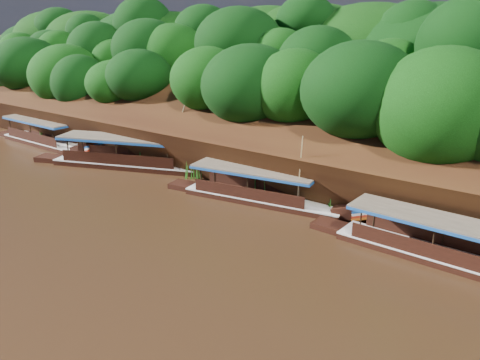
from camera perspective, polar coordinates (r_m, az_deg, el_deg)
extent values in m
plane|color=black|center=(28.01, -9.07, -7.21)|extent=(160.00, 160.00, 0.00)
cube|color=black|center=(38.99, 7.77, 5.70)|extent=(120.00, 16.12, 13.64)
cube|color=black|center=(48.55, 13.43, 3.66)|extent=(120.00, 24.00, 12.00)
ellipsoid|color=#0A3F0E|center=(63.42, -23.25, 9.05)|extent=(16.00, 8.00, 6.00)
ellipsoid|color=#0A3F0E|center=(62.45, -14.53, 15.19)|extent=(20.00, 10.00, 8.00)
ellipsoid|color=#0A3F0E|center=(41.38, -0.21, 6.61)|extent=(18.00, 8.00, 6.40)
ellipsoid|color=#0A3F0E|center=(44.38, 12.70, 14.42)|extent=(24.00, 11.00, 8.40)
cube|color=black|center=(27.47, 24.24, -9.28)|extent=(12.30, 2.45, 0.86)
cube|color=silver|center=(27.30, 24.35, -8.51)|extent=(12.30, 2.51, 0.10)
cube|color=brown|center=(26.70, 23.31, -4.49)|extent=(9.65, 2.69, 0.11)
cube|color=#174B99|center=(26.74, 23.28, -4.72)|extent=(9.65, 2.69, 0.17)
cube|color=black|center=(33.26, 2.76, -2.74)|extent=(11.78, 4.04, 0.87)
cube|color=silver|center=(33.11, 2.77, -2.07)|extent=(11.79, 4.10, 0.10)
cube|color=black|center=(31.08, 13.78, -3.50)|extent=(2.98, 2.03, 1.63)
cube|color=#174B99|center=(30.84, 15.12, -3.22)|extent=(1.68, 1.87, 0.59)
cube|color=red|center=(30.96, 15.07, -3.78)|extent=(1.68, 1.87, 0.59)
cube|color=brown|center=(32.78, 1.67, 1.27)|extent=(9.35, 3.93, 0.12)
cube|color=#174B99|center=(32.81, 1.67, 1.07)|extent=(9.35, 3.93, 0.17)
cylinder|color=tan|center=(30.76, 7.30, 1.13)|extent=(0.73, 0.84, 4.91)
cube|color=black|center=(42.27, -12.89, 1.49)|extent=(14.32, 7.63, 0.99)
cube|color=silver|center=(42.13, -12.93, 2.11)|extent=(14.35, 7.69, 0.11)
cube|color=black|center=(38.98, -2.30, 1.70)|extent=(3.83, 2.94, 1.94)
cube|color=#174B99|center=(38.64, -1.03, 2.06)|extent=(2.35, 2.41, 0.73)
cube|color=red|center=(38.74, -1.03, 1.53)|extent=(2.35, 2.41, 0.73)
cube|color=brown|center=(42.02, -14.24, 5.02)|extent=(11.54, 6.79, 0.13)
cube|color=#174B99|center=(42.05, -14.23, 4.85)|extent=(11.54, 6.79, 0.20)
cylinder|color=tan|center=(39.36, -7.70, 5.73)|extent=(0.86, 1.93, 5.58)
cube|color=black|center=(52.94, -22.53, 3.96)|extent=(12.39, 2.36, 0.96)
cube|color=silver|center=(52.83, -22.59, 4.44)|extent=(12.39, 2.43, 0.11)
cube|color=black|center=(47.01, -18.22, 3.69)|extent=(2.95, 1.77, 1.78)
cube|color=#174B99|center=(46.32, -17.71, 3.94)|extent=(1.53, 1.83, 0.64)
cube|color=red|center=(46.40, -17.66, 3.50)|extent=(1.53, 1.83, 0.64)
cube|color=brown|center=(53.07, -23.31, 6.75)|extent=(9.70, 2.71, 0.13)
cube|color=#174B99|center=(53.09, -23.29, 6.62)|extent=(9.70, 2.71, 0.19)
cone|color=#28691A|center=(55.61, -22.74, 5.48)|extent=(1.50, 1.50, 1.71)
cone|color=#28691A|center=(48.17, -17.74, 4.04)|extent=(1.50, 1.50, 1.43)
cone|color=#28691A|center=(42.33, -11.46, 2.90)|extent=(1.50, 1.50, 1.81)
cone|color=#28691A|center=(38.06, -5.54, 1.30)|extent=(1.50, 1.50, 1.66)
cone|color=#28691A|center=(34.41, 2.48, -0.49)|extent=(1.50, 1.50, 1.69)
cone|color=#28691A|center=(31.58, 11.87, -2.31)|extent=(1.50, 1.50, 2.07)
cone|color=#28691A|center=(29.13, 25.25, -6.34)|extent=(1.50, 1.50, 1.37)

